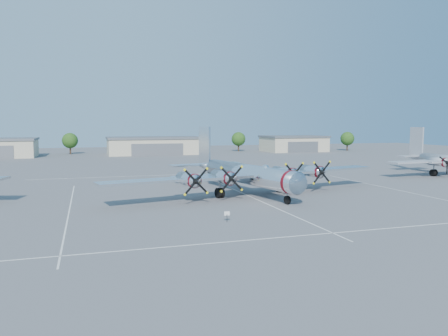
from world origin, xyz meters
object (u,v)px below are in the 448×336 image
object	(u,v)px
tree_east	(238,139)
tree_west	(70,141)
hangar_east	(294,143)
info_placard	(227,215)
twin_engine_east	(447,175)
tree_far_east	(347,139)
hangar_center	(154,145)
main_bomber_b29	(244,193)

from	to	relation	value
tree_east	tree_west	bearing A→B (deg)	177.92
hangar_east	info_placard	bearing A→B (deg)	-119.68
twin_engine_east	tree_far_east	bearing A→B (deg)	68.98
hangar_center	tree_east	xyz separation A→B (m)	(30.00, 6.04, 1.51)
hangar_east	twin_engine_east	distance (m)	72.09
tree_west	main_bomber_b29	size ratio (longest dim) A/B	0.16
tree_east	tree_far_east	bearing A→B (deg)	-11.89
hangar_center	hangar_east	distance (m)	48.00
hangar_east	tree_east	distance (m)	19.04
tree_west	twin_engine_east	size ratio (longest dim) A/B	0.24
tree_west	info_placard	xyz separation A→B (m)	(17.64, -105.17, -3.50)
info_placard	twin_engine_east	bearing A→B (deg)	33.60
hangar_center	main_bomber_b29	world-z (taller)	hangar_center
tree_far_east	tree_west	bearing A→B (deg)	173.86
tree_east	info_placard	xyz separation A→B (m)	(-37.36, -103.17, -3.50)
info_placard	tree_west	bearing A→B (deg)	106.83
tree_far_east	info_placard	distance (m)	121.44
tree_west	main_bomber_b29	bearing A→B (deg)	-74.21
tree_east	twin_engine_east	world-z (taller)	tree_east
tree_far_east	info_placard	size ratio (longest dim) A/B	6.49
tree_far_east	main_bomber_b29	world-z (taller)	tree_far_east
hangar_east	tree_west	bearing A→B (deg)	173.72
hangar_center	tree_far_east	bearing A→B (deg)	-1.65
hangar_east	tree_west	size ratio (longest dim) A/B	3.10
hangar_center	tree_west	xyz separation A→B (m)	(-25.00, 8.04, 1.51)
hangar_east	tree_west	distance (m)	73.46
hangar_center	tree_east	distance (m)	30.64
hangar_east	tree_east	bearing A→B (deg)	161.46
tree_west	twin_engine_east	bearing A→B (deg)	-49.33
hangar_east	info_placard	size ratio (longest dim) A/B	20.15
tree_east	main_bomber_b29	world-z (taller)	tree_east
hangar_east	main_bomber_b29	world-z (taller)	hangar_east
tree_east	info_placard	distance (m)	109.78
tree_west	info_placard	world-z (taller)	tree_west
hangar_east	tree_west	world-z (taller)	tree_west
hangar_center	tree_far_east	world-z (taller)	tree_far_east
tree_west	tree_far_east	size ratio (longest dim) A/B	1.00
tree_east	hangar_center	bearing A→B (deg)	-168.62
tree_far_east	info_placard	bearing A→B (deg)	-128.37
hangar_center	main_bomber_b29	bearing A→B (deg)	-89.84
hangar_east	info_placard	world-z (taller)	hangar_east
tree_west	tree_far_east	bearing A→B (deg)	-6.14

